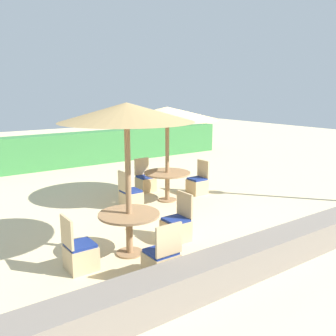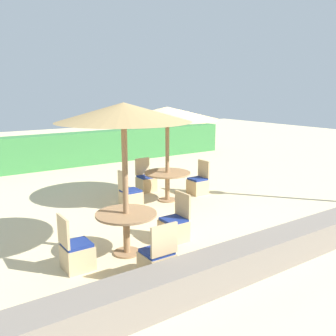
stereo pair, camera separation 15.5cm
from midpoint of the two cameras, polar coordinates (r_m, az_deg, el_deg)
The scene contains 13 objects.
ground_plane at distance 9.30m, azimuth 1.68°, elevation -6.06°, with size 40.00×40.00×0.00m, color beige.
hedge_row at distance 14.70m, azimuth -13.69°, elevation 2.83°, with size 13.00×0.70×1.25m, color #387A3D.
stone_border at distance 7.04m, azimuth 18.35°, elevation -10.58°, with size 10.00×0.56×0.51m, color slate.
parasol_front_left at distance 6.28m, azimuth -7.03°, elevation 8.27°, with size 2.27×2.27×2.67m.
round_table_front_left at distance 6.67m, azimuth -6.61°, elevation -8.16°, with size 1.08×1.08×0.76m.
patio_chair_front_left_west at distance 6.38m, azimuth -13.99°, elevation -12.65°, with size 0.46×0.46×0.93m.
patio_chair_front_left_east at distance 7.31m, azimuth 0.70°, elevation -9.02°, with size 0.46×0.46×0.93m.
patio_chair_front_left_south at distance 5.97m, azimuth -1.74°, elevation -14.10°, with size 0.46×0.46×0.93m.
parasol_center at distance 9.48m, azimuth -0.59°, elevation 8.29°, with size 2.70×2.70×2.44m.
round_table_center at distance 9.73m, azimuth -0.57°, elevation -1.45°, with size 1.20×1.20×0.76m.
patio_chair_center_north at distance 10.74m, azimuth -3.89°, elevation -2.16°, with size 0.46×0.46×0.93m.
patio_chair_center_west at distance 9.29m, azimuth -6.22°, elevation -4.47°, with size 0.46×0.46×0.93m.
patio_chair_center_east at distance 10.48m, azimuth 4.10°, elevation -2.51°, with size 0.46×0.46×0.93m.
Camera 1 is at (-5.41, -7.00, 2.89)m, focal length 40.00 mm.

